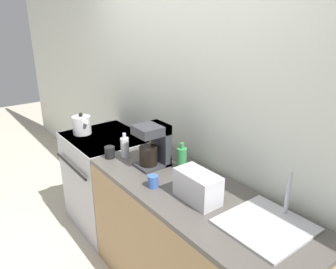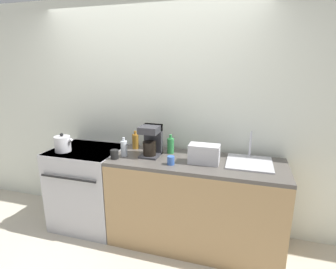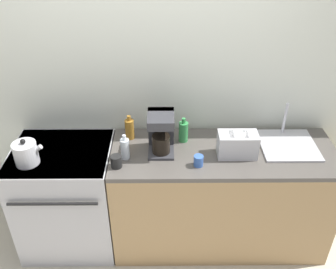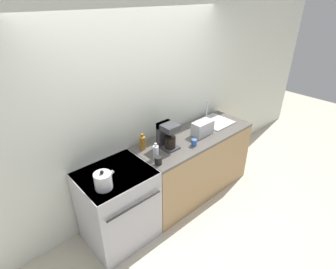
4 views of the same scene
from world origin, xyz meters
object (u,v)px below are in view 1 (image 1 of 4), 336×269
Objects in this scene: kettle at (82,125)px; coffee_maker at (154,144)px; cup_black at (110,152)px; cup_blue at (153,181)px; bottle_amber at (153,140)px; bottle_clear at (125,147)px; stove at (108,179)px; bottle_green at (182,158)px; toaster at (198,187)px.

kettle is 1.00m from coffee_maker.
kettle is 0.66m from cup_black.
cup_black is 1.12× the size of cup_blue.
kettle is at bearing -155.63° from bottle_amber.
bottle_amber is at bearing 79.68° from cup_black.
bottle_clear is at bearing 62.64° from cup_black.
stove is 4.66× the size of bottle_clear.
kettle reaches higher than bottle_green.
toaster is at bearing 3.29° from kettle.
kettle is at bearing -175.27° from bottle_clear.
cup_black is (0.46, -0.19, 0.50)m from stove.
stove is 1.18m from cup_blue.
cup_blue is at bearing -34.90° from bottle_amber.
cup_blue is at bearing -156.88° from toaster.
stove is 10.01× the size of cup_black.
cup_black is (-0.06, -0.11, -0.04)m from bottle_clear.
kettle is 2.32× the size of cup_black.
toaster is 0.84m from bottle_clear.
toaster is 3.52× the size of cup_blue.
toaster is at bearing -26.56° from bottle_green.
cup_blue is at bearing 1.01° from cup_black.
bottle_clear is 0.27m from bottle_amber.
toaster is (1.35, -0.05, 0.55)m from stove.
bottle_amber reaches higher than cup_black.
bottle_clear is 2.15× the size of cup_black.
coffee_maker is (0.78, 0.02, 0.63)m from stove.
bottle_green is 0.34m from cup_blue.
toaster is 3.13× the size of cup_black.
coffee_maker reaches higher than bottle_amber.
bottle_clear is at bearing -177.94° from toaster.
kettle reaches higher than stove.
bottle_clear is 0.13m from cup_black.
coffee_maker reaches higher than bottle_green.
cup_black is at bearing -117.36° from bottle_clear.
toaster reaches higher than stove.
bottle_amber reaches higher than toaster.
stove is 0.75m from bottle_clear.
cup_black is at bearing -100.32° from bottle_amber.
kettle is at bearing 178.25° from cup_blue.
toaster reaches higher than cup_blue.
cup_black is (0.66, -0.05, -0.04)m from kettle.
kettle is 1.25m from cup_blue.
kettle reaches higher than bottle_clear.
bottle_green is 0.43m from bottle_amber.
kettle is 1.06× the size of bottle_amber.
toaster is at bearing 2.06° from bottle_clear.
bottle_green is at bearing 13.93° from kettle.
bottle_green is at bearing 35.29° from coffee_maker.
bottle_amber is (-0.82, 0.24, -0.01)m from toaster.
coffee_maker is 0.40m from cup_black.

